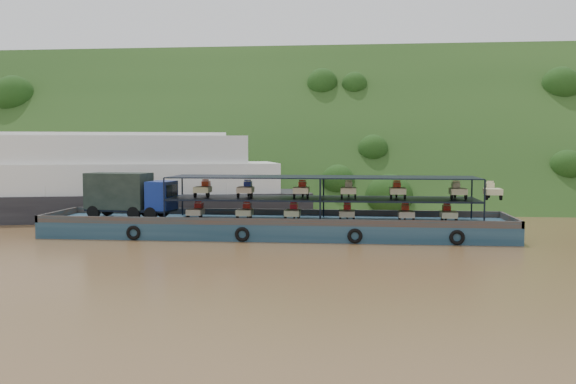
# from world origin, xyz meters

# --- Properties ---
(ground) EXTENTS (160.00, 160.00, 0.00)m
(ground) POSITION_xyz_m (0.00, 0.00, 0.00)
(ground) COLOR brown
(ground) RESTS_ON ground
(hillside) EXTENTS (140.00, 39.60, 39.60)m
(hillside) POSITION_xyz_m (0.00, 36.00, 0.00)
(hillside) COLOR #183312
(hillside) RESTS_ON ground
(cargo_barge) EXTENTS (35.00, 7.18, 4.73)m
(cargo_barge) POSITION_xyz_m (-3.73, 0.96, 1.18)
(cargo_barge) COLOR #122E41
(cargo_barge) RESTS_ON ground
(passenger_ferry) EXTENTS (41.21, 20.71, 8.10)m
(passenger_ferry) POSITION_xyz_m (-21.22, 11.67, 3.51)
(passenger_ferry) COLOR black
(passenger_ferry) RESTS_ON ground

